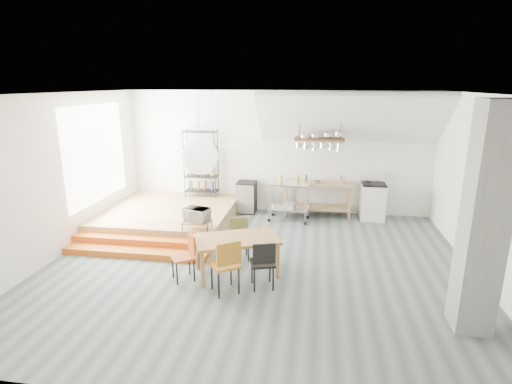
% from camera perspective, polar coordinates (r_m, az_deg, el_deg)
% --- Properties ---
extents(floor, '(8.00, 8.00, 0.00)m').
position_cam_1_polar(floor, '(7.78, 0.12, -10.42)').
color(floor, '#4C5658').
rests_on(floor, ground).
extents(wall_back, '(8.00, 0.04, 3.20)m').
position_cam_1_polar(wall_back, '(10.63, 3.00, 5.67)').
color(wall_back, silver).
rests_on(wall_back, ground).
extents(wall_left, '(0.04, 7.00, 3.20)m').
position_cam_1_polar(wall_left, '(8.76, -26.71, 1.95)').
color(wall_left, silver).
rests_on(wall_left, ground).
extents(wall_right, '(0.04, 7.00, 3.20)m').
position_cam_1_polar(wall_right, '(7.73, 30.88, -0.20)').
color(wall_right, silver).
rests_on(wall_right, ground).
extents(ceiling, '(8.00, 7.00, 0.02)m').
position_cam_1_polar(ceiling, '(7.01, 0.13, 13.86)').
color(ceiling, white).
rests_on(ceiling, wall_back).
extents(slope_ceiling, '(4.40, 1.44, 1.32)m').
position_cam_1_polar(slope_ceiling, '(9.89, 13.30, 10.11)').
color(slope_ceiling, white).
rests_on(slope_ceiling, wall_back).
extents(window_pane, '(0.02, 2.50, 2.20)m').
position_cam_1_polar(window_pane, '(9.95, -21.84, 5.09)').
color(window_pane, white).
rests_on(window_pane, wall_left).
extents(platform, '(3.00, 3.00, 0.40)m').
position_cam_1_polar(platform, '(10.12, -12.26, -3.34)').
color(platform, olive).
rests_on(platform, ground).
extents(step_lower, '(3.00, 0.35, 0.13)m').
position_cam_1_polar(step_lower, '(8.51, -16.90, -8.30)').
color(step_lower, '#C55A17').
rests_on(step_lower, ground).
extents(step_upper, '(3.00, 0.35, 0.27)m').
position_cam_1_polar(step_upper, '(8.77, -15.95, -7.03)').
color(step_upper, '#C55A17').
rests_on(step_upper, ground).
extents(concrete_column, '(0.50, 0.50, 3.20)m').
position_cam_1_polar(concrete_column, '(6.14, 29.83, -3.64)').
color(concrete_column, slate).
rests_on(concrete_column, ground).
extents(kitchen_counter, '(1.80, 0.60, 0.91)m').
position_cam_1_polar(kitchen_counter, '(10.45, 8.74, -0.14)').
color(kitchen_counter, olive).
rests_on(kitchen_counter, ground).
extents(stove, '(0.60, 0.60, 1.18)m').
position_cam_1_polar(stove, '(10.59, 16.30, -1.20)').
color(stove, white).
rests_on(stove, ground).
extents(pot_rack, '(1.20, 0.50, 1.43)m').
position_cam_1_polar(pot_rack, '(9.95, 9.21, 7.02)').
color(pot_rack, '#452C1B').
rests_on(pot_rack, ceiling).
extents(wire_shelving, '(0.88, 0.38, 1.80)m').
position_cam_1_polar(wire_shelving, '(10.78, -7.85, 4.20)').
color(wire_shelving, black).
rests_on(wire_shelving, platform).
extents(microwave_shelf, '(0.60, 0.40, 0.16)m').
position_cam_1_polar(microwave_shelf, '(8.55, -8.45, -4.21)').
color(microwave_shelf, olive).
rests_on(microwave_shelf, platform).
extents(paper_lantern, '(0.60, 0.60, 0.60)m').
position_cam_1_polar(paper_lantern, '(6.70, -8.02, 5.03)').
color(paper_lantern, white).
rests_on(paper_lantern, ceiling).
extents(dining_table, '(1.68, 1.34, 0.70)m').
position_cam_1_polar(dining_table, '(7.23, -2.79, -7.11)').
color(dining_table, olive).
rests_on(dining_table, ground).
extents(chair_mustard, '(0.60, 0.60, 0.95)m').
position_cam_1_polar(chair_mustard, '(6.59, -4.25, -9.95)').
color(chair_mustard, '#9F681B').
rests_on(chair_mustard, ground).
extents(chair_black, '(0.49, 0.49, 0.87)m').
position_cam_1_polar(chair_black, '(6.74, 1.03, -9.80)').
color(chair_black, black).
rests_on(chair_black, ground).
extents(chair_olive, '(0.47, 0.47, 0.82)m').
position_cam_1_polar(chair_olive, '(7.92, -2.38, -6.10)').
color(chair_olive, brown).
rests_on(chair_olive, ground).
extents(chair_red, '(0.53, 0.53, 0.83)m').
position_cam_1_polar(chair_red, '(7.19, -9.91, -8.58)').
color(chair_red, '#B34919').
rests_on(chair_red, ground).
extents(rolling_cart, '(1.04, 0.65, 0.98)m').
position_cam_1_polar(rolling_cart, '(10.03, 4.73, -0.61)').
color(rolling_cart, silver).
rests_on(rolling_cart, ground).
extents(mini_fridge, '(0.49, 0.49, 0.84)m').
position_cam_1_polar(mini_fridge, '(10.71, -1.36, -0.72)').
color(mini_fridge, black).
rests_on(mini_fridge, ground).
extents(microwave, '(0.58, 0.46, 0.28)m').
position_cam_1_polar(microwave, '(8.50, -8.49, -3.20)').
color(microwave, beige).
rests_on(microwave, microwave_shelf).
extents(bowl, '(0.23, 0.23, 0.05)m').
position_cam_1_polar(bowl, '(10.32, 8.82, 1.45)').
color(bowl, silver).
rests_on(bowl, kitchen_counter).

